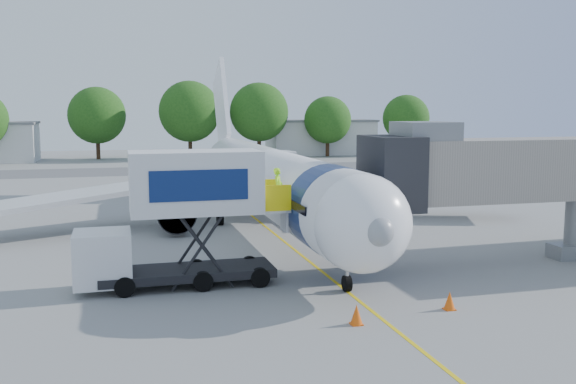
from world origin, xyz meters
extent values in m
plane|color=gray|center=(0.00, 0.00, 0.00)|extent=(160.00, 160.00, 0.00)
cube|color=yellow|center=(0.00, 0.00, 0.01)|extent=(0.15, 70.00, 0.01)
cube|color=#59595B|center=(0.00, 42.00, 0.00)|extent=(120.00, 10.00, 0.01)
cylinder|color=white|center=(0.00, 3.00, 3.00)|extent=(3.70, 28.00, 3.70)
sphere|color=white|center=(0.00, -11.00, 3.00)|extent=(3.70, 3.70, 3.70)
sphere|color=gray|center=(0.00, -12.55, 3.00)|extent=(1.10, 1.10, 1.10)
cone|color=white|center=(0.00, 20.00, 3.00)|extent=(3.70, 6.00, 3.70)
cube|color=white|center=(0.00, 21.00, 7.20)|extent=(0.35, 7.26, 8.29)
cube|color=silver|center=(9.00, 6.50, 2.30)|extent=(16.17, 9.32, 1.42)
cube|color=silver|center=(-9.00, 6.50, 2.30)|extent=(16.17, 9.32, 1.42)
cylinder|color=#999BA0|center=(5.50, 4.50, 1.30)|extent=(2.10, 3.60, 2.10)
cylinder|color=#999BA0|center=(-5.50, 4.50, 1.30)|extent=(2.10, 3.60, 2.10)
cube|color=black|center=(0.00, -11.30, 3.45)|extent=(2.60, 1.39, 0.81)
cylinder|color=navy|center=(0.00, -8.00, 3.00)|extent=(3.73, 2.00, 3.73)
cylinder|color=silver|center=(0.00, -9.50, 0.75)|extent=(0.16, 0.16, 1.50)
cylinder|color=black|center=(0.00, -9.50, 0.32)|extent=(0.25, 0.64, 0.64)
cylinder|color=black|center=(2.60, 6.00, 0.45)|extent=(0.35, 0.90, 0.90)
cylinder|color=black|center=(-2.60, 6.00, 0.45)|extent=(0.35, 0.90, 0.90)
cube|color=gray|center=(9.00, -7.00, 4.40)|extent=(13.60, 2.60, 2.80)
cube|color=black|center=(2.90, -7.00, 4.40)|extent=(2.00, 3.20, 3.20)
cube|color=slate|center=(4.50, -7.00, 6.20)|extent=(2.40, 2.40, 0.80)
cylinder|color=slate|center=(12.50, -7.00, 1.50)|extent=(0.90, 0.90, 3.00)
cube|color=slate|center=(12.50, -7.00, 0.35)|extent=(2.20, 1.20, 0.70)
cylinder|color=black|center=(11.60, -7.00, 0.35)|extent=(0.30, 0.70, 0.70)
cube|color=black|center=(-6.00, -7.00, 0.55)|extent=(7.00, 2.30, 0.35)
cube|color=silver|center=(-9.30, -7.00, 1.35)|extent=(2.20, 2.20, 2.10)
cube|color=black|center=(-9.30, -7.00, 1.80)|extent=(1.90, 2.10, 0.70)
cube|color=silver|center=(-5.60, -7.00, 4.25)|extent=(5.20, 2.40, 2.50)
cube|color=navy|center=(-5.60, -8.22, 4.25)|extent=(3.80, 0.04, 1.20)
cube|color=silver|center=(-2.45, -7.00, 3.05)|extent=(1.10, 2.20, 0.10)
cube|color=yellow|center=(-2.45, -8.05, 3.60)|extent=(1.10, 0.06, 1.10)
cube|color=yellow|center=(-2.45, -5.95, 3.60)|extent=(1.10, 0.06, 1.10)
cylinder|color=black|center=(-3.20, -8.05, 0.40)|extent=(0.80, 0.25, 0.80)
cylinder|color=black|center=(-3.20, -5.95, 0.40)|extent=(0.80, 0.25, 0.80)
cylinder|color=black|center=(-8.50, -8.05, 0.40)|extent=(0.80, 0.25, 0.80)
cylinder|color=black|center=(-8.50, -5.95, 0.40)|extent=(0.80, 0.25, 0.80)
imported|color=#A6FF1A|center=(-2.17, -7.00, 3.92)|extent=(0.61, 0.71, 1.63)
cube|color=silver|center=(-2.26, -16.58, 0.77)|extent=(3.92, 2.13, 1.54)
cube|color=navy|center=(-2.26, -16.58, 1.26)|extent=(2.27, 1.96, 0.38)
cylinder|color=black|center=(-3.82, -17.29, 0.38)|extent=(0.78, 0.31, 0.77)
cylinder|color=black|center=(-3.76, -15.75, 0.38)|extent=(0.78, 0.31, 0.77)
cylinder|color=black|center=(-0.75, -17.42, 0.38)|extent=(0.78, 0.31, 0.77)
cylinder|color=black|center=(-0.69, -15.88, 0.38)|extent=(0.78, 0.31, 0.77)
cone|color=#EF570C|center=(2.76, -12.65, 0.34)|extent=(0.42, 0.42, 0.67)
cube|color=#EF570C|center=(2.76, -12.65, 0.02)|extent=(0.38, 0.38, 0.04)
cone|color=#EF570C|center=(-1.05, -13.28, 0.34)|extent=(0.43, 0.43, 0.69)
cube|color=#EF570C|center=(-1.05, -13.28, 0.02)|extent=(0.39, 0.39, 0.04)
cube|color=silver|center=(22.00, 62.00, 2.50)|extent=(16.00, 7.00, 5.00)
cube|color=slate|center=(22.00, 62.00, 5.15)|extent=(16.40, 7.40, 0.30)
cylinder|color=#382314|center=(-11.10, 60.69, 1.77)|extent=(0.56, 0.56, 3.55)
sphere|color=#1D4C14|center=(-11.10, 60.69, 6.11)|extent=(7.88, 7.88, 7.88)
cylinder|color=#382314|center=(1.46, 58.36, 1.93)|extent=(0.56, 0.56, 3.86)
sphere|color=#1D4C14|center=(1.46, 58.36, 6.64)|extent=(8.57, 8.57, 8.57)
cylinder|color=#382314|center=(11.32, 57.84, 1.90)|extent=(0.56, 0.56, 3.79)
sphere|color=#1D4C14|center=(11.32, 57.84, 6.53)|extent=(8.43, 8.43, 8.43)
cylinder|color=#382314|center=(21.57, 57.41, 1.56)|extent=(0.56, 0.56, 3.12)
sphere|color=#1D4C14|center=(21.57, 57.41, 5.37)|extent=(6.94, 6.94, 6.94)
cylinder|color=#382314|center=(34.54, 58.30, 1.61)|extent=(0.56, 0.56, 3.22)
sphere|color=#1D4C14|center=(34.54, 58.30, 5.55)|extent=(7.16, 7.16, 7.16)
camera|label=1|loc=(-8.63, -32.70, 7.24)|focal=40.00mm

